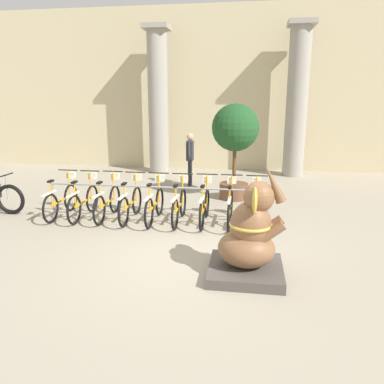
{
  "coord_description": "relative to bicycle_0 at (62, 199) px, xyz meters",
  "views": [
    {
      "loc": [
        0.85,
        -5.96,
        2.65
      ],
      "look_at": [
        -0.14,
        0.61,
        1.0
      ],
      "focal_mm": 35.0,
      "sensor_mm": 36.0,
      "label": 1
    }
  ],
  "objects": [
    {
      "name": "bicycle_4",
      "position": [
        2.22,
        -0.03,
        0.0
      ],
      "size": [
        0.48,
        1.62,
        1.03
      ],
      "color": "black",
      "rests_on": "ground_plane"
    },
    {
      "name": "column_right",
      "position": [
        5.82,
        5.74,
        2.22
      ],
      "size": [
        0.91,
        0.91,
        5.16
      ],
      "color": "gray",
      "rests_on": "ground_plane"
    },
    {
      "name": "elephant_statue",
      "position": [
        4.3,
        -2.43,
        0.19
      ],
      "size": [
        1.13,
        1.13,
        1.75
      ],
      "color": "#4C4742",
      "rests_on": "ground_plane"
    },
    {
      "name": "ground_plane",
      "position": [
        3.39,
        -1.86,
        -0.4
      ],
      "size": [
        60.0,
        60.0,
        0.0
      ],
      "primitive_type": "plane",
      "color": "#9E937F"
    },
    {
      "name": "bicycle_5",
      "position": [
        2.78,
        -0.03,
        0.0
      ],
      "size": [
        0.48,
        1.62,
        1.03
      ],
      "color": "black",
      "rests_on": "ground_plane"
    },
    {
      "name": "bicycle_3",
      "position": [
        1.67,
        -0.02,
        0.0
      ],
      "size": [
        0.48,
        1.62,
        1.03
      ],
      "color": "black",
      "rests_on": "ground_plane"
    },
    {
      "name": "bicycle_0",
      "position": [
        0.0,
        0.0,
        0.0
      ],
      "size": [
        0.48,
        1.62,
        1.03
      ],
      "color": "black",
      "rests_on": "ground_plane"
    },
    {
      "name": "person_pedestrian",
      "position": [
        2.44,
        3.62,
        0.58
      ],
      "size": [
        0.22,
        0.47,
        1.64
      ],
      "color": "#28282D",
      "rests_on": "ground_plane"
    },
    {
      "name": "bike_rack",
      "position": [
        2.22,
        0.09,
        0.23
      ],
      "size": [
        5.05,
        0.05,
        0.77
      ],
      "color": "gray",
      "rests_on": "ground_plane"
    },
    {
      "name": "bicycle_7",
      "position": [
        3.89,
        0.01,
        0.0
      ],
      "size": [
        0.48,
        1.62,
        1.03
      ],
      "color": "black",
      "rests_on": "ground_plane"
    },
    {
      "name": "bicycle_1",
      "position": [
        0.56,
        -0.02,
        0.0
      ],
      "size": [
        0.48,
        1.62,
        1.03
      ],
      "color": "black",
      "rests_on": "ground_plane"
    },
    {
      "name": "bicycle_8",
      "position": [
        4.45,
        -0.01,
        0.0
      ],
      "size": [
        0.48,
        1.62,
        1.03
      ],
      "color": "black",
      "rests_on": "ground_plane"
    },
    {
      "name": "bicycle_2",
      "position": [
        1.11,
        0.02,
        0.0
      ],
      "size": [
        0.48,
        1.62,
        1.03
      ],
      "color": "black",
      "rests_on": "ground_plane"
    },
    {
      "name": "bicycle_6",
      "position": [
        3.34,
        -0.0,
        0.0
      ],
      "size": [
        0.48,
        1.62,
        1.03
      ],
      "color": "black",
      "rests_on": "ground_plane"
    },
    {
      "name": "column_left",
      "position": [
        0.95,
        5.74,
        2.22
      ],
      "size": [
        0.91,
        0.91,
        5.16
      ],
      "color": "gray",
      "rests_on": "ground_plane"
    },
    {
      "name": "potted_tree",
      "position": [
        3.88,
        2.2,
        1.32
      ],
      "size": [
        1.25,
        1.25,
        2.55
      ],
      "color": "brown",
      "rests_on": "ground_plane"
    },
    {
      "name": "building_facade",
      "position": [
        3.39,
        6.74,
        2.6
      ],
      "size": [
        20.0,
        0.2,
        6.0
      ],
      "color": "#C6B78E",
      "rests_on": "ground_plane"
    }
  ]
}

